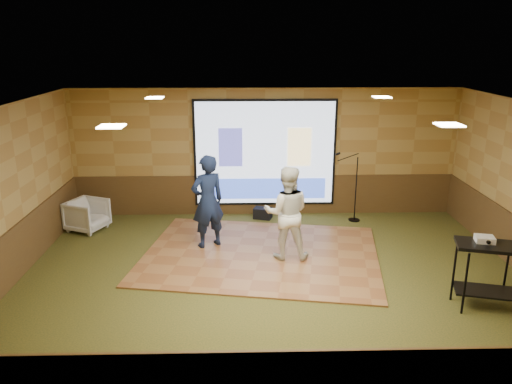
{
  "coord_description": "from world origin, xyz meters",
  "views": [
    {
      "loc": [
        -0.5,
        -7.93,
        4.04
      ],
      "look_at": [
        -0.27,
        1.01,
        1.3
      ],
      "focal_mm": 35.0,
      "sensor_mm": 36.0,
      "label": 1
    }
  ],
  "objects_px": {
    "av_table": "(488,262)",
    "projector_screen": "(265,154)",
    "dance_floor": "(261,254)",
    "player_right": "(287,213)",
    "projector": "(485,239)",
    "duffel_bag": "(263,213)",
    "player_left": "(208,201)",
    "banquet_chair": "(87,215)",
    "mic_stand": "(353,200)"
  },
  "relations": [
    {
      "from": "player_left",
      "to": "projector",
      "type": "height_order",
      "value": "player_left"
    },
    {
      "from": "projector_screen",
      "to": "player_right",
      "type": "relative_size",
      "value": 1.85
    },
    {
      "from": "av_table",
      "to": "projector",
      "type": "bearing_deg",
      "value": 121.54
    },
    {
      "from": "projector",
      "to": "mic_stand",
      "type": "xyz_separation_m",
      "value": [
        -1.19,
        3.85,
        -0.61
      ]
    },
    {
      "from": "av_table",
      "to": "projector_screen",
      "type": "bearing_deg",
      "value": 126.29
    },
    {
      "from": "player_right",
      "to": "projector",
      "type": "xyz_separation_m",
      "value": [
        2.9,
        -1.78,
        0.17
      ]
    },
    {
      "from": "projector_screen",
      "to": "player_right",
      "type": "bearing_deg",
      "value": -83.28
    },
    {
      "from": "player_right",
      "to": "projector",
      "type": "height_order",
      "value": "player_right"
    },
    {
      "from": "projector_screen",
      "to": "player_left",
      "type": "relative_size",
      "value": 1.76
    },
    {
      "from": "player_left",
      "to": "mic_stand",
      "type": "height_order",
      "value": "player_left"
    },
    {
      "from": "player_left",
      "to": "projector",
      "type": "distance_m",
      "value": 5.02
    },
    {
      "from": "player_right",
      "to": "mic_stand",
      "type": "bearing_deg",
      "value": -125.59
    },
    {
      "from": "dance_floor",
      "to": "av_table",
      "type": "height_order",
      "value": "av_table"
    },
    {
      "from": "av_table",
      "to": "mic_stand",
      "type": "relative_size",
      "value": 0.65
    },
    {
      "from": "dance_floor",
      "to": "mic_stand",
      "type": "height_order",
      "value": "mic_stand"
    },
    {
      "from": "projector_screen",
      "to": "av_table",
      "type": "xyz_separation_m",
      "value": [
        3.26,
        -4.44,
        -0.72
      ]
    },
    {
      "from": "av_table",
      "to": "projector",
      "type": "relative_size",
      "value": 3.83
    },
    {
      "from": "player_left",
      "to": "player_right",
      "type": "relative_size",
      "value": 1.05
    },
    {
      "from": "player_right",
      "to": "av_table",
      "type": "height_order",
      "value": "player_right"
    },
    {
      "from": "mic_stand",
      "to": "banquet_chair",
      "type": "bearing_deg",
      "value": -158.9
    },
    {
      "from": "projector_screen",
      "to": "mic_stand",
      "type": "relative_size",
      "value": 2.03
    },
    {
      "from": "duffel_bag",
      "to": "mic_stand",
      "type": "bearing_deg",
      "value": -5.48
    },
    {
      "from": "player_left",
      "to": "duffel_bag",
      "type": "xyz_separation_m",
      "value": [
        1.16,
        1.67,
        -0.85
      ]
    },
    {
      "from": "av_table",
      "to": "duffel_bag",
      "type": "relative_size",
      "value": 2.59
    },
    {
      "from": "banquet_chair",
      "to": "duffel_bag",
      "type": "xyz_separation_m",
      "value": [
        3.89,
        0.66,
        -0.22
      ]
    },
    {
      "from": "projector",
      "to": "duffel_bag",
      "type": "height_order",
      "value": "projector"
    },
    {
      "from": "banquet_chair",
      "to": "duffel_bag",
      "type": "height_order",
      "value": "banquet_chair"
    },
    {
      "from": "dance_floor",
      "to": "av_table",
      "type": "relative_size",
      "value": 4.26
    },
    {
      "from": "player_right",
      "to": "dance_floor",
      "type": "bearing_deg",
      "value": -15.59
    },
    {
      "from": "dance_floor",
      "to": "mic_stand",
      "type": "xyz_separation_m",
      "value": [
        2.19,
        1.9,
        0.48
      ]
    },
    {
      "from": "dance_floor",
      "to": "banquet_chair",
      "type": "bearing_deg",
      "value": 159.06
    },
    {
      "from": "projector_screen",
      "to": "player_left",
      "type": "xyz_separation_m",
      "value": [
        -1.22,
        -1.97,
        -0.5
      ]
    },
    {
      "from": "av_table",
      "to": "projector",
      "type": "xyz_separation_m",
      "value": [
        -0.06,
        0.1,
        0.35
      ]
    },
    {
      "from": "projector",
      "to": "banquet_chair",
      "type": "distance_m",
      "value": 7.95
    },
    {
      "from": "player_left",
      "to": "mic_stand",
      "type": "bearing_deg",
      "value": 175.9
    },
    {
      "from": "projector",
      "to": "duffel_bag",
      "type": "relative_size",
      "value": 0.68
    },
    {
      "from": "player_right",
      "to": "av_table",
      "type": "xyz_separation_m",
      "value": [
        2.96,
        -1.88,
        -0.17
      ]
    },
    {
      "from": "dance_floor",
      "to": "player_left",
      "type": "distance_m",
      "value": 1.48
    },
    {
      "from": "dance_floor",
      "to": "player_right",
      "type": "bearing_deg",
      "value": -19.6
    },
    {
      "from": "dance_floor",
      "to": "banquet_chair",
      "type": "xyz_separation_m",
      "value": [
        -3.77,
        1.44,
        0.33
      ]
    },
    {
      "from": "projector_screen",
      "to": "av_table",
      "type": "height_order",
      "value": "projector_screen"
    },
    {
      "from": "player_left",
      "to": "av_table",
      "type": "relative_size",
      "value": 1.78
    },
    {
      "from": "projector",
      "to": "banquet_chair",
      "type": "bearing_deg",
      "value": 166.35
    },
    {
      "from": "av_table",
      "to": "banquet_chair",
      "type": "bearing_deg",
      "value": 154.17
    },
    {
      "from": "player_left",
      "to": "projector",
      "type": "relative_size",
      "value": 6.83
    },
    {
      "from": "player_right",
      "to": "duffel_bag",
      "type": "relative_size",
      "value": 4.4
    },
    {
      "from": "projector_screen",
      "to": "player_right",
      "type": "distance_m",
      "value": 2.64
    },
    {
      "from": "projector_screen",
      "to": "player_left",
      "type": "distance_m",
      "value": 2.37
    },
    {
      "from": "projector_screen",
      "to": "duffel_bag",
      "type": "distance_m",
      "value": 1.38
    },
    {
      "from": "player_left",
      "to": "projector",
      "type": "bearing_deg",
      "value": 123.14
    }
  ]
}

